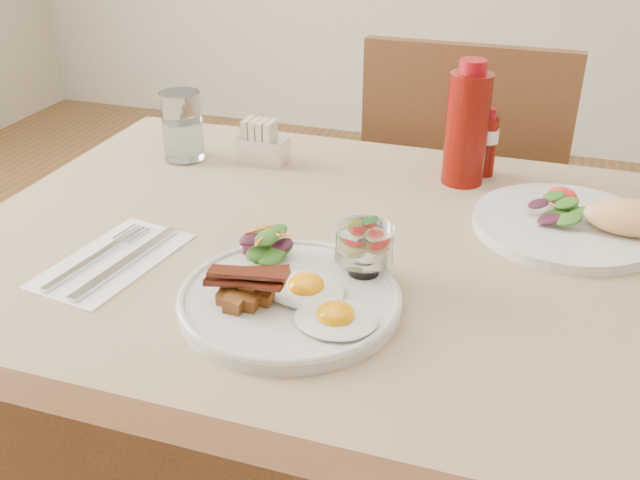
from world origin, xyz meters
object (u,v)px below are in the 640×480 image
chair_far (461,210)px  water_glass (183,130)px  hot_sauce_bottle (488,143)px  fruit_cup (365,243)px  second_plate (581,222)px  table (403,316)px  main_plate (290,300)px  sugar_caddy (262,145)px  ketchup_bottle (467,127)px

chair_far → water_glass: size_ratio=7.43×
hot_sauce_bottle → fruit_cup: bearing=-104.8°
second_plate → fruit_cup: bearing=-138.9°
fruit_cup → second_plate: (0.27, 0.24, -0.04)m
table → chair_far: chair_far is taller
chair_far → main_plate: 0.85m
chair_far → water_glass: chair_far is taller
chair_far → sugar_caddy: 0.57m
main_plate → sugar_caddy: (-0.21, 0.43, 0.03)m
chair_far → ketchup_bottle: ketchup_bottle is taller
chair_far → second_plate: size_ratio=3.13×
main_plate → second_plate: second_plate is taller
table → ketchup_bottle: bearing=84.1°
chair_far → fruit_cup: chair_far is taller
fruit_cup → water_glass: (-0.43, 0.32, -0.00)m
ketchup_bottle → table: bearing=-95.9°
fruit_cup → sugar_caddy: 0.45m
fruit_cup → hot_sauce_bottle: (0.11, 0.41, -0.00)m
table → ketchup_bottle: 0.36m
main_plate → ketchup_bottle: (0.15, 0.45, 0.09)m
second_plate → water_glass: (-0.70, 0.08, 0.04)m
hot_sauce_bottle → water_glass: water_glass is taller
chair_far → hot_sauce_bottle: (0.06, -0.32, 0.29)m
table → water_glass: size_ratio=10.62×
water_glass → second_plate: bearing=-6.8°
fruit_cup → ketchup_bottle: 0.38m
fruit_cup → hot_sauce_bottle: bearing=75.2°
hot_sauce_bottle → water_glass: bearing=-170.0°
hot_sauce_bottle → sugar_caddy: size_ratio=1.35×
main_plate → water_glass: water_glass is taller
main_plate → sugar_caddy: bearing=116.2°
main_plate → hot_sauce_bottle: size_ratio=2.32×
ketchup_bottle → sugar_caddy: (-0.36, -0.03, -0.07)m
chair_far → fruit_cup: size_ratio=11.96×
fruit_cup → sugar_caddy: size_ratio=0.87×
table → sugar_caddy: bearing=139.7°
hot_sauce_bottle → sugar_caddy: bearing=-170.1°
main_plate → second_plate: size_ratio=0.94×
fruit_cup → water_glass: 0.53m
second_plate → table: bearing=-143.4°
main_plate → water_glass: (-0.36, 0.40, 0.05)m
chair_far → fruit_cup: 0.79m
main_plate → hot_sauce_bottle: 0.53m
chair_far → hot_sauce_bottle: bearing=-78.4°
chair_far → second_plate: 0.60m
sugar_caddy → main_plate: bearing=-60.8°
fruit_cup → ketchup_bottle: (0.08, 0.37, 0.04)m
sugar_caddy → water_glass: size_ratio=0.72×
ketchup_bottle → sugar_caddy: size_ratio=2.36×
chair_far → water_glass: bearing=-138.9°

